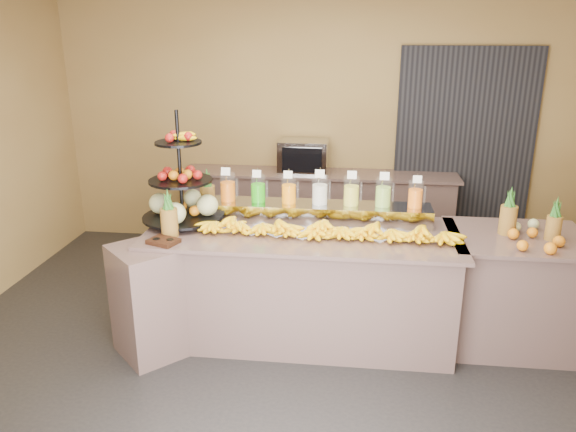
% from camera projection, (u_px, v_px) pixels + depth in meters
% --- Properties ---
extents(ground, '(6.00, 6.00, 0.00)m').
position_uv_depth(ground, '(298.00, 353.00, 4.50)').
color(ground, black).
rests_on(ground, ground).
extents(room_envelope, '(6.04, 5.02, 2.82)m').
position_uv_depth(room_envelope, '(331.00, 105.00, 4.62)').
color(room_envelope, olive).
rests_on(room_envelope, ground).
extents(buffet_counter, '(2.75, 1.25, 0.93)m').
position_uv_depth(buffet_counter, '(288.00, 286.00, 4.61)').
color(buffet_counter, gray).
rests_on(buffet_counter, ground).
extents(right_counter, '(1.08, 0.88, 0.93)m').
position_uv_depth(right_counter, '(512.00, 289.00, 4.54)').
color(right_counter, gray).
rests_on(right_counter, ground).
extents(back_ledge, '(3.10, 0.55, 0.93)m').
position_uv_depth(back_ledge, '(318.00, 211.00, 6.47)').
color(back_ledge, gray).
rests_on(back_ledge, ground).
extents(pitcher_tray, '(1.85, 0.30, 0.15)m').
position_uv_depth(pitcher_tray, '(320.00, 212.00, 4.71)').
color(pitcher_tray, gray).
rests_on(pitcher_tray, buffet_counter).
extents(juice_pitcher_orange_a, '(0.13, 0.13, 0.31)m').
position_uv_depth(juice_pitcher_orange_a, '(228.00, 189.00, 4.74)').
color(juice_pitcher_orange_a, silver).
rests_on(juice_pitcher_orange_a, pitcher_tray).
extents(juice_pitcher_green, '(0.12, 0.13, 0.30)m').
position_uv_depth(juice_pitcher_green, '(258.00, 190.00, 4.72)').
color(juice_pitcher_green, silver).
rests_on(juice_pitcher_green, pitcher_tray).
extents(juice_pitcher_orange_b, '(0.12, 0.13, 0.30)m').
position_uv_depth(juice_pitcher_orange_b, '(289.00, 191.00, 4.69)').
color(juice_pitcher_orange_b, silver).
rests_on(juice_pitcher_orange_b, pitcher_tray).
extents(juice_pitcher_milk, '(0.13, 0.14, 0.32)m').
position_uv_depth(juice_pitcher_milk, '(320.00, 191.00, 4.66)').
color(juice_pitcher_milk, silver).
rests_on(juice_pitcher_milk, pitcher_tray).
extents(juice_pitcher_lemon, '(0.13, 0.14, 0.32)m').
position_uv_depth(juice_pitcher_lemon, '(351.00, 193.00, 4.63)').
color(juice_pitcher_lemon, silver).
rests_on(juice_pitcher_lemon, pitcher_tray).
extents(juice_pitcher_lime, '(0.13, 0.13, 0.31)m').
position_uv_depth(juice_pitcher_lime, '(383.00, 194.00, 4.60)').
color(juice_pitcher_lime, silver).
rests_on(juice_pitcher_lime, pitcher_tray).
extents(juice_pitcher_orange_c, '(0.12, 0.13, 0.29)m').
position_uv_depth(juice_pitcher_orange_c, '(415.00, 196.00, 4.57)').
color(juice_pitcher_orange_c, silver).
rests_on(juice_pitcher_orange_c, pitcher_tray).
extents(banana_heap, '(2.09, 0.19, 0.17)m').
position_uv_depth(banana_heap, '(327.00, 227.00, 4.38)').
color(banana_heap, yellow).
rests_on(banana_heap, buffet_counter).
extents(fruit_stand, '(0.76, 0.76, 0.94)m').
position_uv_depth(fruit_stand, '(187.00, 196.00, 4.62)').
color(fruit_stand, black).
rests_on(fruit_stand, buffet_counter).
extents(condiment_caddy, '(0.26, 0.23, 0.03)m').
position_uv_depth(condiment_caddy, '(163.00, 241.00, 4.24)').
color(condiment_caddy, black).
rests_on(condiment_caddy, buffet_counter).
extents(pineapple_left_a, '(0.13, 0.13, 0.39)m').
position_uv_depth(pineapple_left_a, '(169.00, 219.00, 4.35)').
color(pineapple_left_a, brown).
rests_on(pineapple_left_a, buffet_counter).
extents(pineapple_left_b, '(0.13, 0.13, 0.40)m').
position_uv_depth(pineapple_left_b, '(208.00, 196.00, 4.91)').
color(pineapple_left_b, brown).
rests_on(pineapple_left_b, buffet_counter).
extents(right_fruit_pile, '(0.44, 0.42, 0.23)m').
position_uv_depth(right_fruit_pile, '(531.00, 232.00, 4.27)').
color(right_fruit_pile, brown).
rests_on(right_fruit_pile, right_counter).
extents(oven_warmer, '(0.56, 0.40, 0.36)m').
position_uv_depth(oven_warmer, '(304.00, 156.00, 6.28)').
color(oven_warmer, gray).
rests_on(oven_warmer, back_ledge).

